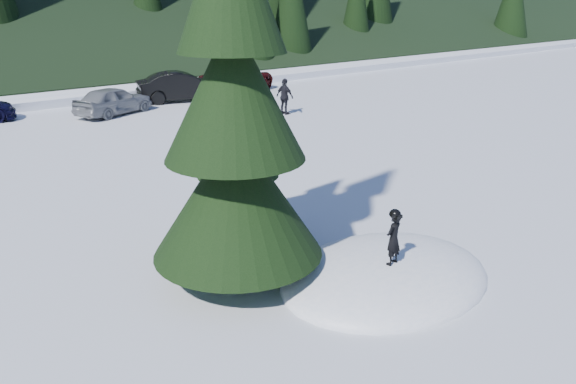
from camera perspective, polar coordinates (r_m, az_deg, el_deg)
ground at (r=11.21m, az=9.86°, el=-8.60°), size 200.00×200.00×0.00m
snow_mound at (r=11.21m, az=9.86°, el=-8.60°), size 4.48×3.52×0.96m
spruce_tall at (r=9.96m, az=-5.51°, el=8.39°), size 3.20×3.20×8.60m
spruce_short at (r=11.91m, az=-5.15°, el=4.19°), size 2.20×2.20×5.37m
child_skier at (r=10.49m, az=10.66°, el=-4.68°), size 0.40×0.30×1.01m
adult_0 at (r=20.41m, az=-2.82°, el=7.23°), size 1.02×0.86×1.88m
adult_1 at (r=26.18m, az=-0.32°, el=9.67°), size 0.56×1.02×1.65m
adult_2 at (r=26.32m, az=-3.37°, el=9.62°), size 1.15×0.87×1.59m
car_4 at (r=27.35m, az=-17.33°, el=8.87°), size 4.16×2.83×1.31m
car_5 at (r=30.17m, az=-10.67°, el=10.50°), size 4.89×2.96×1.52m
car_6 at (r=32.66m, az=-5.20°, el=11.37°), size 5.94×4.51×1.50m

